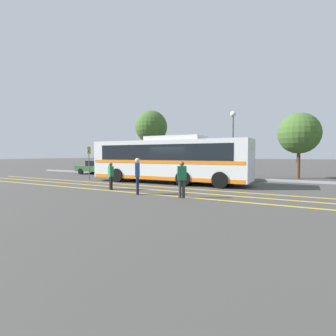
# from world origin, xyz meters

# --- Properties ---
(ground_plane) EXTENTS (220.00, 220.00, 0.00)m
(ground_plane) POSITION_xyz_m (0.00, 0.00, 0.00)
(ground_plane) COLOR #423F3D
(lane_strip_0) EXTENTS (31.48, 0.20, 0.01)m
(lane_strip_0) POSITION_xyz_m (-0.62, -1.82, 0.00)
(lane_strip_0) COLOR gold
(lane_strip_0) RESTS_ON ground_plane
(lane_strip_1) EXTENTS (31.48, 0.20, 0.01)m
(lane_strip_1) POSITION_xyz_m (-0.62, -3.19, 0.00)
(lane_strip_1) COLOR gold
(lane_strip_1) RESTS_ON ground_plane
(lane_strip_2) EXTENTS (31.48, 0.20, 0.01)m
(lane_strip_2) POSITION_xyz_m (-0.62, -4.66, 0.00)
(lane_strip_2) COLOR gold
(lane_strip_2) RESTS_ON ground_plane
(curb_strip) EXTENTS (39.48, 0.36, 0.15)m
(curb_strip) POSITION_xyz_m (-0.62, 5.24, 0.07)
(curb_strip) COLOR #99999E
(curb_strip) RESTS_ON ground_plane
(transit_bus) EXTENTS (11.85, 2.90, 3.30)m
(transit_bus) POSITION_xyz_m (-0.60, 0.38, 1.71)
(transit_bus) COLOR silver
(transit_bus) RESTS_ON ground_plane
(parked_car_0) EXTENTS (4.52, 2.00, 1.39)m
(parked_car_0) POSITION_xyz_m (-10.98, 4.10, 0.70)
(parked_car_0) COLOR #335B33
(parked_car_0) RESTS_ON ground_plane
(parked_car_1) EXTENTS (4.67, 1.91, 1.43)m
(parked_car_1) POSITION_xyz_m (-4.07, 4.25, 0.73)
(parked_car_1) COLOR silver
(parked_car_1) RESTS_ON ground_plane
(parked_car_2) EXTENTS (4.70, 2.21, 1.45)m
(parked_car_2) POSITION_xyz_m (1.89, 4.15, 0.75)
(parked_car_2) COLOR #335B33
(parked_car_2) RESTS_ON ground_plane
(pedestrian_0) EXTENTS (0.41, 0.47, 1.85)m
(pedestrian_0) POSITION_xyz_m (0.59, -5.01, 1.06)
(pedestrian_0) COLOR #191E38
(pedestrian_0) RESTS_ON ground_plane
(pedestrian_1) EXTENTS (0.47, 0.40, 1.71)m
(pedestrian_1) POSITION_xyz_m (3.03, -4.88, 0.97)
(pedestrian_1) COLOR #2D2D33
(pedestrian_1) RESTS_ON ground_plane
(pedestrian_2) EXTENTS (0.47, 0.41, 1.56)m
(pedestrian_2) POSITION_xyz_m (-1.79, -4.30, 0.88)
(pedestrian_2) COLOR black
(pedestrian_2) RESTS_ON ground_plane
(bus_stop_sign) EXTENTS (0.07, 0.40, 2.70)m
(bus_stop_sign) POSITION_xyz_m (-7.46, -0.44, 1.69)
(bus_stop_sign) COLOR #59595E
(bus_stop_sign) RESTS_ON ground_plane
(street_lamp) EXTENTS (0.48, 0.48, 5.65)m
(street_lamp) POSITION_xyz_m (2.44, 6.11, 4.08)
(street_lamp) COLOR #59595E
(street_lamp) RESTS_ON ground_plane
(tree_0) EXTENTS (3.46, 3.46, 6.74)m
(tree_0) POSITION_xyz_m (-6.96, 8.12, 4.99)
(tree_0) COLOR #513823
(tree_0) RESTS_ON ground_plane
(tree_1) EXTENTS (3.40, 3.40, 5.50)m
(tree_1) POSITION_xyz_m (7.32, 8.64, 3.78)
(tree_1) COLOR #513823
(tree_1) RESTS_ON ground_plane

